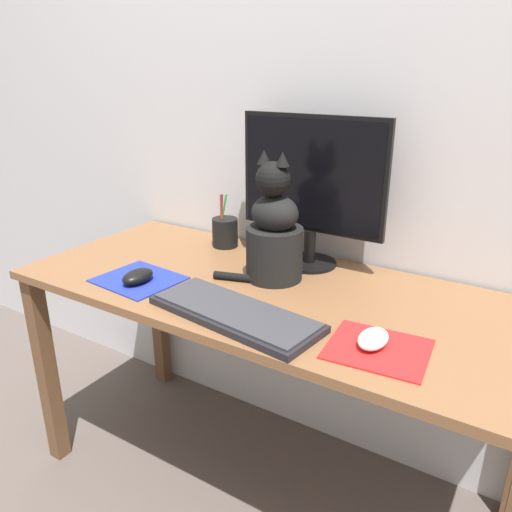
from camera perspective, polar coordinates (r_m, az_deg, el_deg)
The scene contains 11 objects.
ground_plane at distance 1.81m, azimuth 1.27°, elevation -24.51°, with size 12.00×12.00×0.00m, color #564C47.
wall_back at distance 1.58m, azimuth 8.38°, elevation 19.25°, with size 7.00×0.04×2.50m.
desk at distance 1.44m, azimuth 1.46°, elevation -7.01°, with size 1.46×0.62×0.71m.
monitor at distance 1.49m, azimuth 6.40°, elevation 8.14°, with size 0.46×0.17×0.45m.
keyboard at distance 1.23m, azimuth -2.46°, elevation -6.52°, with size 0.47×0.23×0.02m.
mousepad_left at distance 1.48m, azimuth -13.26°, elevation -2.61°, with size 0.24×0.22×0.00m.
mousepad_right at distance 1.14m, azimuth 13.76°, elevation -10.28°, with size 0.23×0.21×0.00m.
computer_mouse_left at distance 1.45m, azimuth -13.36°, elevation -2.26°, with size 0.06×0.10×0.04m.
computer_mouse_right at distance 1.14m, azimuth 13.24°, elevation -9.19°, with size 0.06×0.10×0.03m.
cat at distance 1.41m, azimuth 2.05°, elevation 2.60°, with size 0.24×0.19×0.37m.
pen_cup at distance 1.71m, azimuth -3.57°, elevation 2.76°, with size 0.09×0.09×0.18m.
Camera 1 is at (0.64, -1.10, 1.28)m, focal length 35.00 mm.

